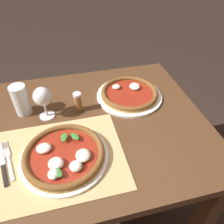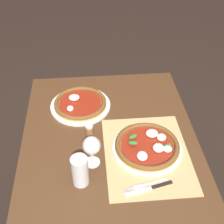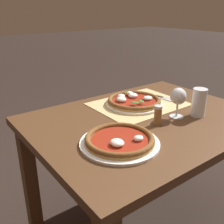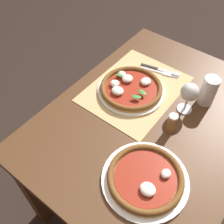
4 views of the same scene
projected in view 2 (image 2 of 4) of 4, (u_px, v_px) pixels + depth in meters
name	position (u px, v px, depth m)	size (l,w,h in m)	color
ground_plane	(110.00, 222.00, 2.00)	(24.00, 24.00, 0.00)	black
dining_table	(110.00, 157.00, 1.59)	(1.15, 0.86, 0.74)	#4C301C
paper_placemat	(147.00, 154.00, 1.46)	(0.50, 0.39, 0.00)	tan
pizza_near	(148.00, 146.00, 1.46)	(0.33, 0.33, 0.05)	white
pizza_far	(80.00, 104.00, 1.71)	(0.33, 0.33, 0.05)	white
wine_glass	(92.00, 147.00, 1.35)	(0.08, 0.08, 0.16)	silver
pint_glass	(80.00, 171.00, 1.29)	(0.07, 0.07, 0.15)	silver
fork	(146.00, 185.00, 1.32)	(0.07, 0.20, 0.00)	#B7B7BC
knife	(149.00, 189.00, 1.30)	(0.07, 0.21, 0.01)	black
pepper_shaker	(89.00, 133.00, 1.50)	(0.04, 0.04, 0.10)	brown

